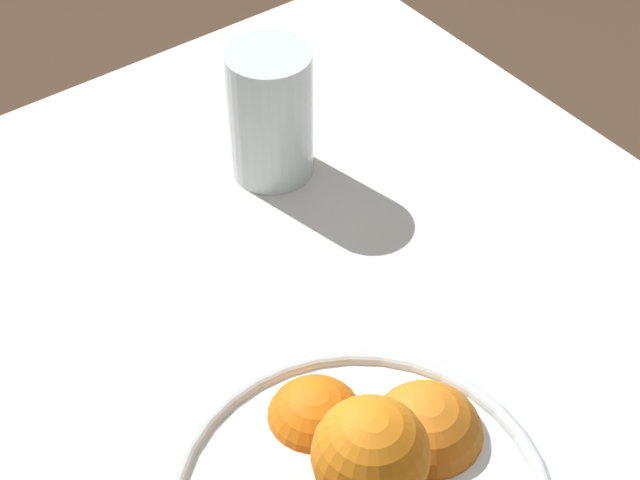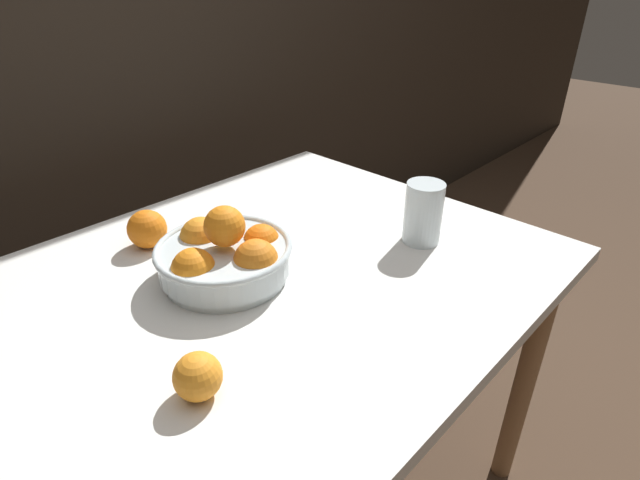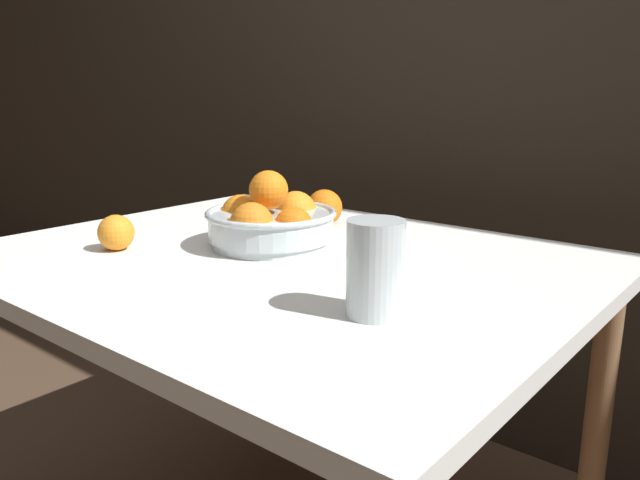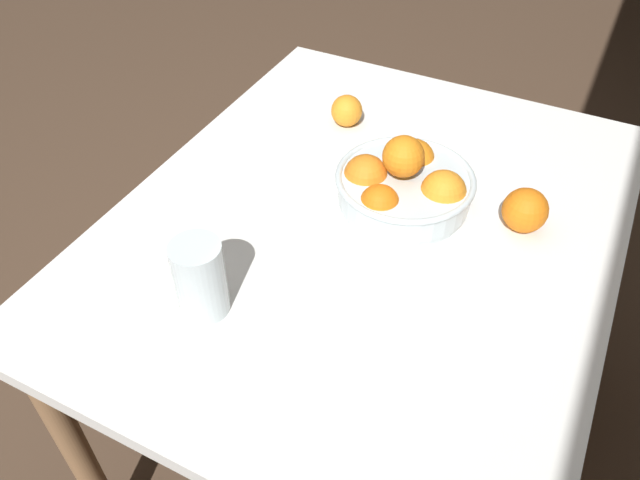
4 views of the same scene
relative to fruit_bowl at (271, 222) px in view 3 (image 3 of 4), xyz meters
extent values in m
cube|color=white|center=(0.06, -0.04, -0.06)|extent=(1.10, 0.88, 0.03)
cylinder|color=#936B47|center=(-0.43, 0.34, -0.42)|extent=(0.05, 0.05, 0.69)
cylinder|color=#936B47|center=(0.55, 0.34, -0.42)|extent=(0.05, 0.05, 0.69)
cylinder|color=silver|center=(0.00, 0.00, -0.04)|extent=(0.23, 0.23, 0.02)
cylinder|color=silver|center=(0.00, 0.00, -0.01)|extent=(0.24, 0.24, 0.05)
torus|color=silver|center=(0.00, 0.00, 0.02)|extent=(0.26, 0.26, 0.01)
sphere|color=orange|center=(0.07, -0.02, 0.00)|extent=(0.07, 0.07, 0.07)
sphere|color=orange|center=(0.00, 0.07, 0.01)|extent=(0.08, 0.08, 0.08)
sphere|color=orange|center=(-0.07, -0.01, 0.01)|extent=(0.08, 0.08, 0.08)
sphere|color=orange|center=(0.02, -0.07, 0.01)|extent=(0.08, 0.08, 0.08)
sphere|color=orange|center=(0.00, -0.01, 0.06)|extent=(0.08, 0.08, 0.08)
cylinder|color=#F4A314|center=(0.37, -0.19, 0.00)|extent=(0.07, 0.07, 0.09)
cylinder|color=silver|center=(0.37, -0.19, 0.02)|extent=(0.08, 0.08, 0.13)
sphere|color=orange|center=(-0.04, 0.21, -0.01)|extent=(0.08, 0.08, 0.08)
sphere|color=orange|center=(-0.21, -0.21, -0.01)|extent=(0.07, 0.07, 0.07)
camera|label=1|loc=(-0.29, 0.25, 0.62)|focal=60.00mm
camera|label=2|loc=(-0.45, -0.67, 0.48)|focal=28.00mm
camera|label=3|loc=(0.83, -0.85, 0.25)|focal=35.00mm
camera|label=4|loc=(0.87, 0.27, 0.71)|focal=35.00mm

